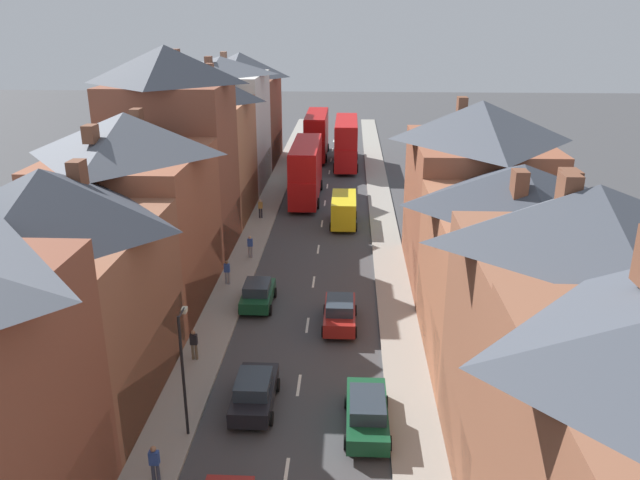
{
  "coord_description": "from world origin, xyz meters",
  "views": [
    {
      "loc": [
        2.2,
        -13.04,
        16.35
      ],
      "look_at": [
        0.2,
        28.6,
        1.24
      ],
      "focal_mm": 35.0,
      "sensor_mm": 36.0,
      "label": 1
    }
  ],
  "objects_px": {
    "double_decker_bus_lead": "(317,134)",
    "car_mid_white": "(299,172)",
    "pedestrian_far_right": "(260,208)",
    "street_lamp": "(183,366)",
    "double_decker_bus_mid_street": "(306,170)",
    "car_near_silver": "(307,148)",
    "double_decker_bus_far_approaching": "(346,142)",
    "car_far_grey": "(367,412)",
    "car_parked_right_a": "(254,392)",
    "pedestrian_mid_left": "(194,343)",
    "car_parked_left_a": "(258,294)",
    "pedestrian_mid_right": "(227,271)",
    "pedestrian_near_right": "(155,463)",
    "delivery_van": "(344,209)",
    "car_near_blue": "(340,312)",
    "pedestrian_far_left": "(250,245)"
  },
  "relations": [
    {
      "from": "double_decker_bus_far_approaching",
      "to": "pedestrian_far_right",
      "type": "xyz_separation_m",
      "value": [
        -7.02,
        -19.97,
        -1.78
      ]
    },
    {
      "from": "double_decker_bus_lead",
      "to": "car_parked_left_a",
      "type": "bearing_deg",
      "value": -91.79
    },
    {
      "from": "delivery_van",
      "to": "double_decker_bus_far_approaching",
      "type": "bearing_deg",
      "value": 90.02
    },
    {
      "from": "pedestrian_near_right",
      "to": "street_lamp",
      "type": "distance_m",
      "value": 3.78
    },
    {
      "from": "pedestrian_mid_left",
      "to": "pedestrian_mid_right",
      "type": "xyz_separation_m",
      "value": [
        -0.1,
        9.23,
        0.0
      ]
    },
    {
      "from": "car_near_silver",
      "to": "pedestrian_mid_right",
      "type": "xyz_separation_m",
      "value": [
        -2.35,
        -39.86,
        0.18
      ]
    },
    {
      "from": "car_parked_left_a",
      "to": "pedestrian_near_right",
      "type": "relative_size",
      "value": 2.38
    },
    {
      "from": "pedestrian_mid_right",
      "to": "pedestrian_far_left",
      "type": "bearing_deg",
      "value": 80.92
    },
    {
      "from": "double_decker_bus_lead",
      "to": "pedestrian_far_right",
      "type": "bearing_deg",
      "value": -97.88
    },
    {
      "from": "car_parked_left_a",
      "to": "pedestrian_mid_right",
      "type": "distance_m",
      "value": 3.64
    },
    {
      "from": "double_decker_bus_far_approaching",
      "to": "double_decker_bus_lead",
      "type": "bearing_deg",
      "value": 126.99
    },
    {
      "from": "double_decker_bus_far_approaching",
      "to": "pedestrian_mid_right",
      "type": "relative_size",
      "value": 6.71
    },
    {
      "from": "car_near_blue",
      "to": "pedestrian_far_right",
      "type": "height_order",
      "value": "pedestrian_far_right"
    },
    {
      "from": "double_decker_bus_lead",
      "to": "pedestrian_mid_right",
      "type": "height_order",
      "value": "double_decker_bus_lead"
    },
    {
      "from": "car_near_silver",
      "to": "car_parked_right_a",
      "type": "relative_size",
      "value": 1.07
    },
    {
      "from": "double_decker_bus_mid_street",
      "to": "pedestrian_mid_right",
      "type": "relative_size",
      "value": 6.71
    },
    {
      "from": "car_near_silver",
      "to": "delivery_van",
      "type": "distance_m",
      "value": 27.65
    },
    {
      "from": "car_far_grey",
      "to": "pedestrian_mid_left",
      "type": "xyz_separation_m",
      "value": [
        -8.45,
        4.96,
        0.22
      ]
    },
    {
      "from": "pedestrian_mid_right",
      "to": "pedestrian_mid_left",
      "type": "bearing_deg",
      "value": -89.4
    },
    {
      "from": "car_parked_left_a",
      "to": "pedestrian_far_right",
      "type": "xyz_separation_m",
      "value": [
        -2.13,
        16.6,
        0.24
      ]
    },
    {
      "from": "double_decker_bus_lead",
      "to": "double_decker_bus_mid_street",
      "type": "distance_m",
      "value": 18.48
    },
    {
      "from": "car_parked_right_a",
      "to": "pedestrian_near_right",
      "type": "distance_m",
      "value": 5.79
    },
    {
      "from": "double_decker_bus_far_approaching",
      "to": "pedestrian_far_left",
      "type": "bearing_deg",
      "value": -102.57
    },
    {
      "from": "car_parked_left_a",
      "to": "street_lamp",
      "type": "height_order",
      "value": "street_lamp"
    },
    {
      "from": "pedestrian_far_right",
      "to": "street_lamp",
      "type": "xyz_separation_m",
      "value": [
        0.98,
        -28.73,
        2.21
      ]
    },
    {
      "from": "delivery_van",
      "to": "pedestrian_mid_right",
      "type": "xyz_separation_m",
      "value": [
        -7.25,
        -12.65,
        -0.3
      ]
    },
    {
      "from": "car_mid_white",
      "to": "pedestrian_mid_left",
      "type": "xyz_separation_m",
      "value": [
        -2.25,
        -36.63,
        0.19
      ]
    },
    {
      "from": "pedestrian_mid_left",
      "to": "pedestrian_far_left",
      "type": "height_order",
      "value": "same"
    },
    {
      "from": "double_decker_bus_mid_street",
      "to": "car_parked_left_a",
      "type": "height_order",
      "value": "double_decker_bus_mid_street"
    },
    {
      "from": "double_decker_bus_lead",
      "to": "car_mid_white",
      "type": "relative_size",
      "value": 2.83
    },
    {
      "from": "pedestrian_far_right",
      "to": "car_mid_white",
      "type": "bearing_deg",
      "value": 81.07
    },
    {
      "from": "double_decker_bus_mid_street",
      "to": "pedestrian_far_right",
      "type": "height_order",
      "value": "double_decker_bus_mid_street"
    },
    {
      "from": "pedestrian_near_right",
      "to": "pedestrian_far_left",
      "type": "distance_m",
      "value": 22.64
    },
    {
      "from": "car_near_blue",
      "to": "car_far_grey",
      "type": "bearing_deg",
      "value": -81.86
    },
    {
      "from": "double_decker_bus_mid_street",
      "to": "car_mid_white",
      "type": "height_order",
      "value": "double_decker_bus_mid_street"
    },
    {
      "from": "delivery_van",
      "to": "pedestrian_near_right",
      "type": "bearing_deg",
      "value": -101.99
    },
    {
      "from": "pedestrian_mid_right",
      "to": "car_mid_white",
      "type": "bearing_deg",
      "value": 85.1
    },
    {
      "from": "double_decker_bus_far_approaching",
      "to": "car_far_grey",
      "type": "xyz_separation_m",
      "value": [
        1.31,
        -47.98,
        -2.0
      ]
    },
    {
      "from": "car_mid_white",
      "to": "pedestrian_far_right",
      "type": "distance_m",
      "value": 13.74
    },
    {
      "from": "car_near_silver",
      "to": "street_lamp",
      "type": "xyz_separation_m",
      "value": [
        -1.15,
        -54.76,
        2.38
      ]
    },
    {
      "from": "car_mid_white",
      "to": "pedestrian_far_right",
      "type": "bearing_deg",
      "value": -98.93
    },
    {
      "from": "pedestrian_mid_right",
      "to": "car_near_silver",
      "type": "bearing_deg",
      "value": 86.63
    },
    {
      "from": "car_far_grey",
      "to": "pedestrian_far_left",
      "type": "height_order",
      "value": "pedestrian_far_left"
    },
    {
      "from": "delivery_van",
      "to": "pedestrian_far_right",
      "type": "distance_m",
      "value": 7.14
    },
    {
      "from": "double_decker_bus_far_approaching",
      "to": "street_lamp",
      "type": "height_order",
      "value": "street_lamp"
    },
    {
      "from": "car_far_grey",
      "to": "pedestrian_mid_right",
      "type": "height_order",
      "value": "pedestrian_mid_right"
    },
    {
      "from": "double_decker_bus_mid_street",
      "to": "car_parked_right_a",
      "type": "xyz_separation_m",
      "value": [
        0.01,
        -33.02,
        -2.0
      ]
    },
    {
      "from": "car_near_blue",
      "to": "car_near_silver",
      "type": "bearing_deg",
      "value": 96.22
    },
    {
      "from": "double_decker_bus_lead",
      "to": "car_parked_right_a",
      "type": "height_order",
      "value": "double_decker_bus_lead"
    },
    {
      "from": "car_parked_left_a",
      "to": "pedestrian_near_right",
      "type": "distance_m",
      "value": 15.25
    }
  ]
}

